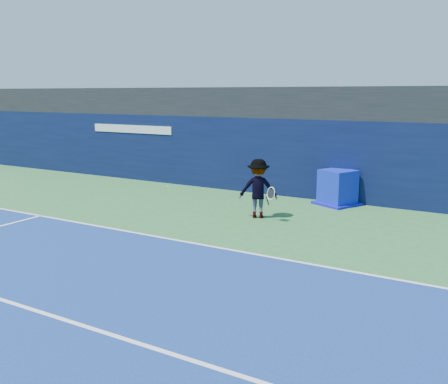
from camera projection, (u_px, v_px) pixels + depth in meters
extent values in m
plane|color=#316D35|center=(83.00, 270.00, 11.36)|extent=(80.00, 80.00, 0.00)
cube|color=white|center=(163.00, 238.00, 13.90)|extent=(24.00, 0.10, 0.01)
cube|color=white|center=(6.00, 301.00, 9.66)|extent=(24.00, 0.10, 0.01)
cube|color=black|center=(287.00, 102.00, 20.40)|extent=(36.00, 3.00, 1.20)
cube|color=#091236|center=(275.00, 156.00, 19.96)|extent=(36.00, 1.00, 3.00)
cube|color=white|center=(131.00, 129.00, 22.82)|extent=(4.50, 0.04, 0.35)
cube|color=#0D1DBB|center=(338.00, 187.00, 17.95)|extent=(1.40, 1.40, 1.27)
cube|color=#120DBB|center=(337.00, 203.00, 18.06)|extent=(1.75, 1.75, 0.08)
imported|color=white|center=(258.00, 189.00, 16.02)|extent=(1.41, 1.14, 1.91)
cylinder|color=black|center=(267.00, 201.00, 15.65)|extent=(0.09, 0.17, 0.30)
torus|color=silver|center=(271.00, 194.00, 15.49)|extent=(0.35, 0.20, 0.34)
cylinder|color=black|center=(271.00, 194.00, 15.49)|extent=(0.29, 0.15, 0.29)
sphere|color=#BBE319|center=(168.00, 186.00, 17.37)|extent=(0.07, 0.07, 0.07)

